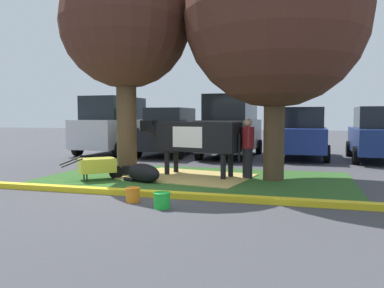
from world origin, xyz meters
name	(u,v)px	position (x,y,z in m)	size (l,w,h in m)	color
ground_plane	(147,192)	(0.00, 0.00, 0.00)	(80.00, 80.00, 0.00)	#424247
grass_island	(194,179)	(0.57, 1.92, 0.01)	(8.07, 4.49, 0.02)	#2D5B23
curb_yellow	(164,194)	(0.57, -0.48, 0.06)	(9.27, 0.24, 0.12)	yellow
hay_bedding	(189,177)	(0.36, 2.14, 0.03)	(3.20, 2.40, 0.04)	tan
shade_tree_left	(125,25)	(-1.45, 2.09, 4.20)	(3.59, 3.59, 6.05)	#4C3823
shade_tree_right	(276,16)	(2.60, 2.31, 4.20)	(4.67, 4.67, 6.56)	#4C3823
cow_holstein	(195,137)	(0.46, 2.36, 1.10)	(3.08, 1.20, 1.55)	black
calf_lying	(142,173)	(-0.57, 1.10, 0.24)	(1.31, 0.92, 0.48)	black
person_handler	(248,147)	(1.92, 2.33, 0.87)	(0.34, 0.52, 1.61)	black
wheelbarrow	(98,166)	(-1.80, 1.06, 0.39)	(1.40, 1.30, 0.63)	gold
bucket_orange	(133,194)	(0.15, -1.07, 0.15)	(0.30, 0.30, 0.29)	orange
bucket_green	(162,200)	(0.88, -1.40, 0.15)	(0.32, 0.32, 0.29)	green
suv_black	(114,125)	(-4.83, 7.97, 1.27)	(2.21, 4.65, 2.52)	silver
hatchback_white	(170,132)	(-2.13, 7.83, 0.98)	(2.11, 4.44, 2.02)	black
suv_dark_grey	(231,126)	(0.49, 7.94, 1.27)	(2.21, 4.65, 2.52)	#3D3D42
sedan_blue	(302,133)	(3.32, 8.28, 0.98)	(2.11, 4.44, 2.02)	navy
sedan_silver	(379,135)	(6.07, 7.94, 0.98)	(2.11, 4.44, 2.02)	navy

